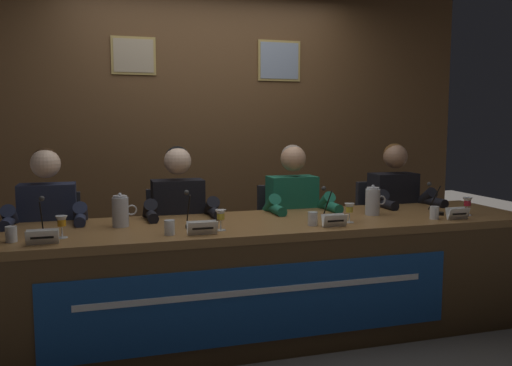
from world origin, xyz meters
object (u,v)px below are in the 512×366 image
Objects in this scene: chair_far_right at (384,238)px; chair_far_left at (52,261)px; nameplate_far_left at (42,237)px; nameplate_center_left at (202,228)px; conference_table at (261,261)px; nameplate_center_right at (334,220)px; panelist_center_right at (296,214)px; water_cup_center_left at (170,228)px; microphone_center_left at (189,215)px; chair_center_right at (286,245)px; panelist_far_right at (398,209)px; water_pitcher_left_side at (121,211)px; water_cup_far_left at (11,235)px; microphone_center_right at (329,209)px; panelist_center_left at (180,220)px; water_pitcher_right_side at (373,201)px; water_cup_center_right at (313,219)px; microphone_far_right at (436,203)px; juice_glass_far_right at (467,203)px; water_cup_far_right at (434,213)px; juice_glass_far_left at (62,223)px; chair_center_left at (176,252)px; panelist_far_left at (47,227)px; microphone_far_left at (41,223)px; juice_glass_center_left at (221,216)px; juice_glass_center_right at (349,209)px.

chair_far_left is at bearing 180.00° from chair_far_right.
nameplate_center_left is at bearing -0.07° from nameplate_far_left.
conference_table is 0.53m from nameplate_center_right.
water_cup_center_left is at bearing -147.01° from panelist_center_right.
chair_center_right is at bearing 36.81° from microphone_center_left.
panelist_far_right is at bearing 39.05° from nameplate_center_right.
nameplate_center_right is (0.82, -0.00, 0.00)m from nameplate_center_left.
water_pitcher_left_side reaches higher than chair_center_right.
water_pitcher_left_side is (0.58, 0.27, 0.06)m from water_cup_far_left.
microphone_center_right is at bearing 6.76° from nameplate_far_left.
water_pitcher_right_side is (1.28, -0.40, 0.14)m from panelist_center_left.
water_cup_center_right is 1.35m from chair_far_right.
nameplate_center_left is 0.79× the size of microphone_far_right.
water_cup_far_right is (-0.30, -0.06, -0.05)m from juice_glass_far_right.
juice_glass_far_left is 0.10× the size of panelist_center_right.
panelist_center_left is at bearing -173.42° from chair_far_right.
chair_center_right is 4.25× the size of water_pitcher_right_side.
water_cup_far_left is at bearing -141.03° from chair_center_left.
nameplate_center_right is at bearing -17.18° from water_pitcher_left_side.
nameplate_far_left is (0.04, -0.91, 0.36)m from chair_far_left.
conference_table is 3.07× the size of panelist_far_left.
water_cup_center_left is at bearing 179.97° from water_cup_far_right.
panelist_far_left is 0.97m from water_cup_center_left.
microphone_far_left is 1.00× the size of microphone_center_left.
nameplate_center_right is (0.41, -0.19, 0.27)m from conference_table.
water_pitcher_right_side is (-0.31, 0.26, 0.06)m from water_cup_far_right.
nameplate_center_right is 0.54m from water_pitcher_right_side.
panelist_center_right is at bearing 32.99° from water_cup_center_left.
water_cup_center_left is at bearing -103.33° from panelist_center_left.
panelist_far_left reaches higher than juice_glass_far_left.
microphone_far_left is 2.57m from microphone_far_right.
water_pitcher_right_side is at bearing 161.27° from juice_glass_far_right.
microphone_center_right reaches higher than nameplate_center_left.
juice_glass_far_left is at bearing -77.64° from panelist_far_left.
chair_far_left is at bearing 90.00° from panelist_far_left.
panelist_far_right is at bearing 13.12° from juice_glass_far_left.
nameplate_center_left is 0.79× the size of microphone_center_left.
nameplate_center_left is at bearing -151.80° from chair_far_right.
juice_glass_far_left is 2.45m from microphone_far_right.
chair_far_right reaches higher than juice_glass_center_left.
nameplate_center_left is (-0.41, -0.18, 0.27)m from conference_table.
nameplate_center_right is 0.17× the size of chair_far_right.
nameplate_far_left is 0.13× the size of panelist_center_left.
microphone_far_left is 0.18× the size of panelist_far_right.
juice_glass_center_right is (1.85, -0.61, 0.13)m from panelist_far_left.
panelist_center_right reaches higher than juice_glass_center_right.
juice_glass_far_left is 2.53m from panelist_far_right.
juice_glass_center_left is at bearing 35.06° from nameplate_center_left.
water_cup_far_right is at bearing -9.40° from water_pitcher_left_side.
water_pitcher_right_side is (1.13, 0.22, 0.01)m from juice_glass_center_left.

